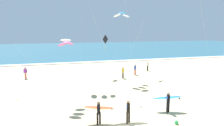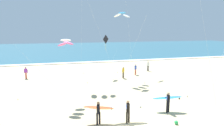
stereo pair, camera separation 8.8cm
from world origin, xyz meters
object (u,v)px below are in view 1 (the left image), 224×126
(surfer_lead, at_px, (128,108))
(bystander_white_top, at_px, (148,66))
(surfer_trailing, at_px, (168,99))
(bystander_yellow_top, at_px, (123,72))
(bystander_purple_top, at_px, (25,73))
(kite_diamond_charcoal_close, at_px, (106,40))
(bystander_blue_top, at_px, (135,69))
(kite_arc_cobalt_near, at_px, (122,15))
(beach_ball, at_px, (176,122))
(kite_arc_ivory_mid, at_px, (66,43))
(surfer_third, at_px, (99,110))

(surfer_lead, height_order, bystander_white_top, surfer_lead)
(surfer_trailing, bearing_deg, bystander_yellow_top, 88.88)
(bystander_purple_top, bearing_deg, kite_diamond_charcoal_close, -8.14)
(surfer_trailing, distance_m, bystander_blue_top, 14.02)
(kite_arc_cobalt_near, height_order, kite_diamond_charcoal_close, kite_arc_cobalt_near)
(surfer_lead, xyz_separation_m, bystander_blue_top, (6.45, 14.74, -0.23))
(kite_arc_cobalt_near, relative_size, bystander_white_top, 5.57)
(bystander_purple_top, bearing_deg, surfer_lead, -61.96)
(kite_arc_cobalt_near, distance_m, bystander_blue_top, 8.35)
(bystander_white_top, bearing_deg, surfer_trailing, -109.54)
(kite_diamond_charcoal_close, distance_m, beach_ball, 17.08)
(surfer_lead, relative_size, kite_diamond_charcoal_close, 0.42)
(kite_arc_ivory_mid, distance_m, bystander_purple_top, 12.93)
(kite_arc_ivory_mid, distance_m, kite_diamond_charcoal_close, 11.21)
(surfer_trailing, bearing_deg, kite_arc_ivory_mid, 149.61)
(bystander_white_top, bearing_deg, kite_diamond_charcoal_close, -165.58)
(surfer_trailing, height_order, kite_arc_ivory_mid, kite_arc_ivory_mid)
(kite_arc_ivory_mid, distance_m, bystander_white_top, 18.17)
(surfer_trailing, bearing_deg, surfer_third, -173.29)
(surfer_third, height_order, kite_diamond_charcoal_close, kite_diamond_charcoal_close)
(kite_diamond_charcoal_close, height_order, beach_ball, kite_diamond_charcoal_close)
(surfer_trailing, distance_m, bystander_purple_top, 20.03)
(surfer_third, relative_size, bystander_yellow_top, 1.43)
(kite_arc_cobalt_near, height_order, bystander_yellow_top, kite_arc_cobalt_near)
(bystander_purple_top, bearing_deg, kite_arc_ivory_mid, -66.16)
(kite_arc_cobalt_near, bearing_deg, bystander_white_top, 34.58)
(bystander_blue_top, bearing_deg, surfer_lead, -113.64)
(surfer_lead, xyz_separation_m, kite_arc_ivory_mid, (-3.94, 5.52, 4.47))
(bystander_white_top, bearing_deg, surfer_third, -124.80)
(surfer_trailing, bearing_deg, beach_ball, -104.21)
(bystander_white_top, bearing_deg, kite_arc_cobalt_near, -145.42)
(kite_arc_cobalt_near, relative_size, kite_arc_ivory_mid, 1.52)
(bystander_purple_top, relative_size, bystander_yellow_top, 1.00)
(surfer_lead, xyz_separation_m, beach_ball, (3.22, -1.32, -0.91))
(surfer_third, xyz_separation_m, bystander_blue_top, (8.54, 14.45, -0.24))
(surfer_third, xyz_separation_m, bystander_yellow_top, (6.13, 12.89, -0.24))
(bystander_yellow_top, bearing_deg, surfer_lead, -107.03)
(surfer_lead, height_order, surfer_third, same)
(kite_diamond_charcoal_close, distance_m, bystander_purple_top, 11.80)
(kite_arc_ivory_mid, bearing_deg, kite_diamond_charcoal_close, 57.59)
(kite_diamond_charcoal_close, relative_size, bystander_yellow_top, 3.72)
(surfer_third, relative_size, bystander_blue_top, 1.43)
(beach_ball, bearing_deg, bystander_blue_top, 78.62)
(bystander_blue_top, distance_m, beach_ball, 16.39)
(surfer_lead, height_order, bystander_purple_top, surfer_lead)
(beach_ball, bearing_deg, bystander_white_top, 71.12)
(bystander_blue_top, bearing_deg, beach_ball, -101.38)
(surfer_lead, height_order, beach_ball, surfer_lead)
(surfer_trailing, distance_m, bystander_yellow_top, 12.21)
(surfer_third, bearing_deg, bystander_purple_top, 112.47)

